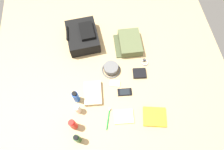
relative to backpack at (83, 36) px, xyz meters
The scene contains 16 objects.
ground_plane 0.47m from the backpack, 152.15° to the right, with size 2.64×2.02×0.02m, color tan.
backpack is the anchor object (origin of this frame).
toiletry_pouch 0.43m from the backpack, 104.44° to the right, with size 0.26×0.23×0.08m.
bucket_hat 0.40m from the backpack, 147.61° to the right, with size 0.16×0.16×0.06m.
shampoo_bottle 0.89m from the backpack, behind, with size 0.04×0.04×0.14m.
sunscreen_spray 0.79m from the backpack, behind, with size 0.05×0.05×0.15m.
toothpaste_tube 0.67m from the backpack, behind, with size 0.05×0.05×0.11m.
deodorant_spray 0.58m from the backpack, behind, with size 0.05×0.05×0.15m.
paperback_novel 0.93m from the backpack, 147.75° to the right, with size 0.18×0.19×0.03m.
cell_phone 0.64m from the backpack, 151.67° to the right, with size 0.07×0.12×0.01m.
media_player 0.53m from the backpack, 153.71° to the right, with size 0.07×0.09×0.01m.
wristwatch 0.60m from the backpack, 120.30° to the right, with size 0.07×0.06×0.01m.
toothbrush 0.76m from the backpack, 169.04° to the right, with size 0.17×0.05×0.02m.
wallet 0.61m from the backpack, 131.99° to the right, with size 0.09×0.11×0.02m, color black.
notepad 0.80m from the backpack, 160.83° to the right, with size 0.11×0.15×0.02m, color beige.
folded_towel 0.54m from the backpack, behind, with size 0.20×0.14×0.04m, color #C6B289.
Camera 1 is at (-0.67, 0.08, 1.48)m, focal length 30.69 mm.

